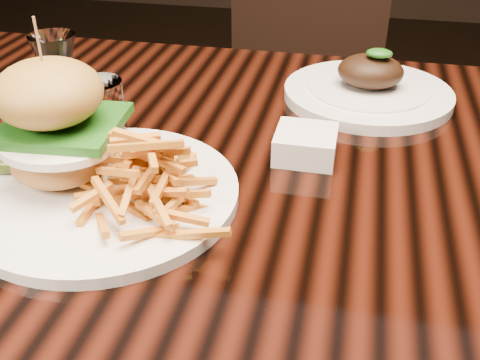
% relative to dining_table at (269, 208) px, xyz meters
% --- Properties ---
extents(dining_table, '(1.60, 0.90, 0.75)m').
position_rel_dining_table_xyz_m(dining_table, '(0.00, 0.00, 0.00)').
color(dining_table, black).
rests_on(dining_table, ground).
extents(burger_plate, '(0.33, 0.33, 0.22)m').
position_rel_dining_table_xyz_m(burger_plate, '(-0.19, -0.13, 0.14)').
color(burger_plate, white).
rests_on(burger_plate, dining_table).
extents(ramekin, '(0.11, 0.11, 0.04)m').
position_rel_dining_table_xyz_m(ramekin, '(0.04, 0.03, 0.10)').
color(ramekin, white).
rests_on(ramekin, dining_table).
extents(wine_glass, '(0.06, 0.06, 0.16)m').
position_rel_dining_table_xyz_m(wine_glass, '(-0.29, -0.02, 0.20)').
color(wine_glass, white).
rests_on(wine_glass, dining_table).
extents(water_tumbler, '(0.07, 0.07, 0.09)m').
position_rel_dining_table_xyz_m(water_tumbler, '(-0.25, 0.01, 0.12)').
color(water_tumbler, white).
rests_on(water_tumbler, dining_table).
extents(far_dish, '(0.28, 0.28, 0.09)m').
position_rel_dining_table_xyz_m(far_dish, '(0.12, 0.25, 0.09)').
color(far_dish, white).
rests_on(far_dish, dining_table).
extents(chair_far, '(0.47, 0.47, 0.95)m').
position_rel_dining_table_xyz_m(chair_far, '(-0.06, 0.89, -0.13)').
color(chair_far, black).
rests_on(chair_far, ground).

